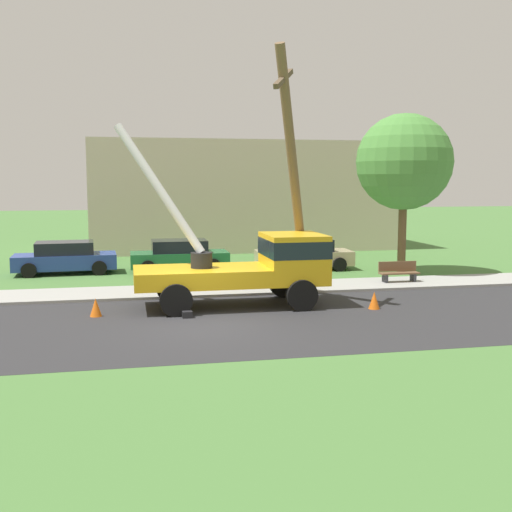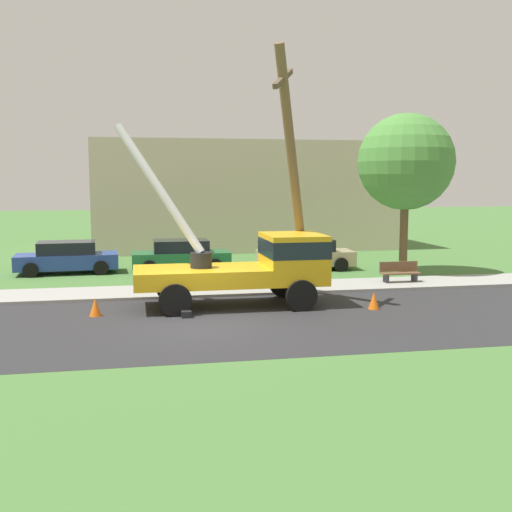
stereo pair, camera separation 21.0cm
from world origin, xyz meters
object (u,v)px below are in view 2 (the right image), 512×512
at_px(leaning_utility_pole, 294,176).
at_px(parked_sedan_blue, 67,257).
at_px(utility_truck, 255,263).
at_px(traffic_cone_ahead, 374,301).
at_px(traffic_cone_behind, 95,307).
at_px(park_bench, 400,273).
at_px(parked_sedan_green, 181,255).
at_px(roadside_tree_near, 406,162).
at_px(parked_sedan_tan, 305,254).

distance_m(leaning_utility_pole, parked_sedan_blue, 12.09).
relative_size(utility_truck, leaning_utility_pole, 0.81).
xyz_separation_m(traffic_cone_ahead, traffic_cone_behind, (-8.72, 0.68, 0.00)).
relative_size(traffic_cone_ahead, park_bench, 0.35).
height_order(parked_sedan_blue, parked_sedan_green, same).
xyz_separation_m(traffic_cone_ahead, park_bench, (2.83, 4.33, 0.18)).
relative_size(parked_sedan_blue, roadside_tree_near, 0.64).
relative_size(parked_sedan_green, park_bench, 2.75).
bearing_deg(parked_sedan_tan, leaning_utility_pole, -108.94).
distance_m(utility_truck, traffic_cone_behind, 5.28).
bearing_deg(parked_sedan_green, parked_sedan_tan, -6.77).
distance_m(utility_truck, parked_sedan_green, 8.55).
distance_m(leaning_utility_pole, traffic_cone_ahead, 4.94).
height_order(parked_sedan_blue, park_bench, parked_sedan_blue).
xyz_separation_m(traffic_cone_behind, parked_sedan_tan, (8.99, 8.38, 0.43)).
bearing_deg(traffic_cone_behind, parked_sedan_blue, 100.66).
distance_m(traffic_cone_behind, parked_sedan_tan, 12.30).
bearing_deg(utility_truck, leaning_utility_pole, 18.75).
xyz_separation_m(leaning_utility_pole, parked_sedan_green, (-3.24, 7.84, -3.56)).
height_order(leaning_utility_pole, traffic_cone_behind, leaning_utility_pole).
bearing_deg(parked_sedan_tan, traffic_cone_behind, -137.02).
bearing_deg(roadside_tree_near, parked_sedan_green, 164.18).
height_order(traffic_cone_ahead, park_bench, park_bench).
height_order(utility_truck, roadside_tree_near, roadside_tree_near).
height_order(leaning_utility_pole, parked_sedan_green, leaning_utility_pole).
bearing_deg(traffic_cone_ahead, leaning_utility_pole, 139.18).
relative_size(utility_truck, parked_sedan_tan, 1.51).
distance_m(park_bench, roadside_tree_near, 5.36).
xyz_separation_m(utility_truck, parked_sedan_green, (-1.82, 8.32, -0.70)).
relative_size(traffic_cone_behind, parked_sedan_tan, 0.12).
relative_size(traffic_cone_behind, roadside_tree_near, 0.08).
bearing_deg(park_bench, traffic_cone_ahead, -123.13).
bearing_deg(park_bench, traffic_cone_behind, -162.47).
bearing_deg(leaning_utility_pole, park_bench, 25.88).
bearing_deg(parked_sedan_blue, utility_truck, -51.27).
bearing_deg(parked_sedan_green, traffic_cone_behind, -109.97).
relative_size(utility_truck, parked_sedan_blue, 1.50).
bearing_deg(leaning_utility_pole, parked_sedan_tan, 71.06).
relative_size(traffic_cone_ahead, roadside_tree_near, 0.08).
relative_size(utility_truck, parked_sedan_green, 1.54).
relative_size(leaning_utility_pole, traffic_cone_behind, 14.96).
xyz_separation_m(leaning_utility_pole, traffic_cone_ahead, (2.19, -1.89, -3.99)).
xyz_separation_m(traffic_cone_ahead, parked_sedan_blue, (-10.47, 9.96, 0.43)).
bearing_deg(leaning_utility_pole, traffic_cone_ahead, -40.82).
height_order(traffic_cone_ahead, parked_sedan_green, parked_sedan_green).
height_order(utility_truck, park_bench, utility_truck).
xyz_separation_m(utility_truck, traffic_cone_ahead, (3.62, -1.41, -1.13)).
bearing_deg(parked_sedan_blue, parked_sedan_green, -2.50).
distance_m(parked_sedan_blue, parked_sedan_tan, 10.77).
relative_size(utility_truck, park_bench, 4.23).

